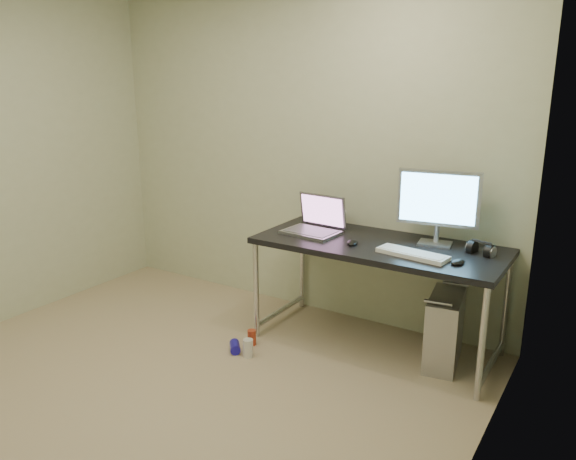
% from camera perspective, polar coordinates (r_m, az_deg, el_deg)
% --- Properties ---
extents(floor, '(3.50, 3.50, 0.00)m').
position_cam_1_polar(floor, '(3.50, -14.59, -16.66)').
color(floor, tan).
rests_on(floor, ground).
extents(wall_back, '(3.50, 0.02, 2.50)m').
position_cam_1_polar(wall_back, '(4.39, 1.08, 7.80)').
color(wall_back, beige).
rests_on(wall_back, ground).
extents(wall_right, '(0.02, 3.50, 2.50)m').
position_cam_1_polar(wall_right, '(2.12, 17.51, -1.28)').
color(wall_right, beige).
rests_on(wall_right, ground).
extents(desk, '(1.65, 0.72, 0.75)m').
position_cam_1_polar(desk, '(3.82, 9.18, -2.42)').
color(desk, black).
rests_on(desk, ground).
extents(tower_computer, '(0.27, 0.48, 0.50)m').
position_cam_1_polar(tower_computer, '(3.84, 15.61, -9.70)').
color(tower_computer, '#A4A4A8').
rests_on(tower_computer, ground).
extents(cable_a, '(0.01, 0.16, 0.69)m').
position_cam_1_polar(cable_a, '(4.06, 16.34, -5.87)').
color(cable_a, black).
rests_on(cable_a, ground).
extents(cable_b, '(0.02, 0.11, 0.71)m').
position_cam_1_polar(cable_b, '(4.03, 17.48, -6.43)').
color(cable_b, black).
rests_on(cable_b, ground).
extents(can_red, '(0.08, 0.08, 0.11)m').
position_cam_1_polar(can_red, '(4.02, -3.70, -10.84)').
color(can_red, '#B83C21').
rests_on(can_red, ground).
extents(can_white, '(0.09, 0.09, 0.12)m').
position_cam_1_polar(can_white, '(3.87, -4.07, -11.87)').
color(can_white, silver).
rests_on(can_white, ground).
extents(can_blue, '(0.13, 0.14, 0.07)m').
position_cam_1_polar(can_blue, '(3.95, -5.41, -11.73)').
color(can_blue, '#1C14B1').
rests_on(can_blue, ground).
extents(laptop, '(0.40, 0.34, 0.26)m').
position_cam_1_polar(laptop, '(4.01, 2.81, 0.64)').
color(laptop, '#ABABB2').
rests_on(laptop, desk).
extents(monitor, '(0.53, 0.18, 0.50)m').
position_cam_1_polar(monitor, '(3.78, 15.02, 2.79)').
color(monitor, '#ABABB2').
rests_on(monitor, desk).
extents(keyboard, '(0.46, 0.21, 0.03)m').
position_cam_1_polar(keyboard, '(3.57, 12.54, -2.40)').
color(keyboard, white).
rests_on(keyboard, desk).
extents(mouse_right, '(0.09, 0.12, 0.04)m').
position_cam_1_polar(mouse_right, '(3.49, 16.87, -3.03)').
color(mouse_right, black).
rests_on(mouse_right, desk).
extents(mouse_left, '(0.10, 0.13, 0.04)m').
position_cam_1_polar(mouse_left, '(3.74, 6.56, -1.18)').
color(mouse_left, black).
rests_on(mouse_left, desk).
extents(headphones, '(0.18, 0.11, 0.11)m').
position_cam_1_polar(headphones, '(3.72, 19.00, -1.91)').
color(headphones, black).
rests_on(headphones, desk).
extents(picture_frame, '(0.23, 0.13, 0.18)m').
position_cam_1_polar(picture_frame, '(4.32, 3.13, 2.11)').
color(picture_frame, black).
rests_on(picture_frame, desk).
extents(webcam, '(0.05, 0.04, 0.13)m').
position_cam_1_polar(webcam, '(4.17, 5.57, 1.68)').
color(webcam, silver).
rests_on(webcam, desk).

